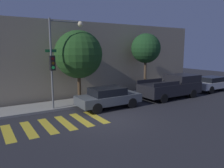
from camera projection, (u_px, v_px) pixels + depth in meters
ground_plane at (108, 120)px, 12.14m from camera, size 60.00×60.00×0.00m
sidewalk at (77, 102)px, 15.78m from camera, size 26.00×2.29×0.14m
building_row at (56, 59)px, 19.12m from camera, size 26.00×6.00×6.00m
crosswalk at (48, 126)px, 11.20m from camera, size 6.05×2.60×0.00m
traffic_light_pole at (59, 53)px, 13.59m from camera, size 2.52×0.56×5.75m
sedan_near_corner at (108, 97)px, 14.46m from camera, size 4.25×1.84×1.38m
pickup_truck at (172, 86)px, 17.57m from camera, size 5.22×2.14×1.79m
sedan_middle at (212, 83)px, 20.35m from camera, size 4.23×1.76×1.34m
tree_near_corner at (78, 55)px, 15.37m from camera, size 3.37×3.37×5.20m
tree_midblock at (146, 48)px, 18.52m from camera, size 2.50×2.50×5.20m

